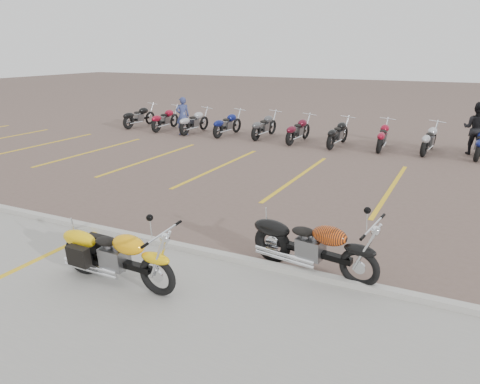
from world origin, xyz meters
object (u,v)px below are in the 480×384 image
(yellow_cruiser, at_px, (116,257))
(person_a, at_px, (183,116))
(person_b, at_px, (476,128))
(bollard, at_px, (184,123))
(flame_cruiser, at_px, (311,247))

(yellow_cruiser, xyz_separation_m, person_a, (-6.58, 12.08, 0.36))
(yellow_cruiser, bearing_deg, person_a, 120.61)
(person_b, relative_size, bollard, 1.88)
(flame_cruiser, xyz_separation_m, person_a, (-9.30, 10.31, 0.35))
(flame_cruiser, bearing_deg, person_a, 141.38)
(yellow_cruiser, distance_m, person_a, 13.76)
(flame_cruiser, xyz_separation_m, bollard, (-9.29, 10.34, 0.02))
(yellow_cruiser, xyz_separation_m, bollard, (-6.57, 12.11, 0.03))
(yellow_cruiser, relative_size, bollard, 2.29)
(person_a, bearing_deg, yellow_cruiser, 74.66)
(yellow_cruiser, bearing_deg, flame_cruiser, 35.15)
(person_a, bearing_deg, flame_cruiser, 88.12)
(bollard, bearing_deg, yellow_cruiser, -61.51)
(flame_cruiser, bearing_deg, yellow_cruiser, -137.54)
(yellow_cruiser, relative_size, person_b, 1.21)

